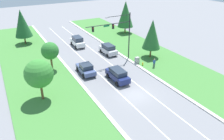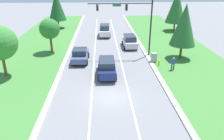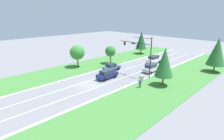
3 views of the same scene
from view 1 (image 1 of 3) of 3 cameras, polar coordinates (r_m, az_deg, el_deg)
ground_plane at (r=30.87m, az=6.32°, el=-6.50°), size 160.00×160.00×0.00m
curb_strip_right at (r=34.00m, az=14.22°, el=-3.75°), size 0.50×90.00×0.15m
curb_strip_left at (r=28.45m, az=-3.22°, el=-9.36°), size 0.50×90.00×0.15m
grass_verge_right at (r=37.48m, az=20.20°, el=-1.74°), size 10.00×90.00×0.08m
grass_verge_left at (r=27.13m, az=-13.49°, el=-12.29°), size 10.00×90.00×0.08m
lane_stripe_inner_left at (r=30.02m, az=3.47°, el=-7.41°), size 0.14×81.00×0.01m
lane_stripe_inner_right at (r=31.80m, az=9.01°, el=-5.61°), size 0.14×81.00×0.01m
traffic_signal_mast at (r=39.09m, az=1.64°, el=10.23°), size 8.57×0.41×8.76m
white_suv at (r=48.72m, az=-8.99°, el=7.40°), size 2.19×4.82×2.18m
slate_blue_sedan at (r=36.22m, az=-6.84°, el=0.35°), size 2.20×4.59×1.79m
silver_suv at (r=44.01m, az=-1.02°, el=5.47°), size 2.19×4.63×1.95m
navy_suv at (r=33.80m, az=1.46°, el=-1.22°), size 2.07×4.81×1.96m
utility_cabinet at (r=39.88m, az=6.57°, el=2.48°), size 0.70×0.60×1.30m
pedestrian at (r=38.72m, az=10.96°, el=1.87°), size 0.40×0.25×1.69m
fire_hydrant at (r=39.37m, az=8.02°, el=1.58°), size 0.34×0.20×0.70m
conifer_near_right_tree at (r=41.77m, az=10.40°, el=9.18°), size 3.41×3.41×7.38m
oak_near_left_tree at (r=29.36m, az=-18.55°, el=-0.93°), size 3.73×3.73×5.76m
conifer_far_right_tree at (r=56.76m, az=3.54°, el=14.38°), size 4.00×4.00×8.17m
oak_far_left_tree at (r=37.61m, az=-15.89°, el=4.81°), size 2.91×2.91×4.97m
conifer_mid_left_tree at (r=52.43m, az=-22.47°, el=11.22°), size 3.70×3.70×7.69m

